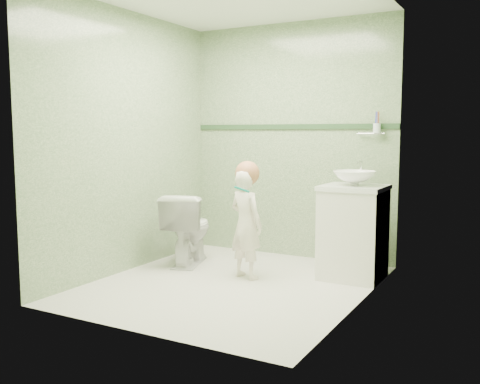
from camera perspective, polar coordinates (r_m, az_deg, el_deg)
The scene contains 12 objects.
ground at distance 4.62m, azimuth -0.91°, elevation -9.84°, with size 2.50×2.50×0.00m, color beige.
room_shell at distance 4.44m, azimuth -0.94°, elevation 5.21°, with size 2.50×2.54×2.40m.
trim_stripe at distance 5.55m, azimuth 5.46°, elevation 6.96°, with size 2.20×0.02×0.05m, color #2A4829.
vanity at distance 4.84m, azimuth 11.98°, elevation -4.38°, with size 0.52×0.50×0.80m, color white.
counter at distance 4.78m, azimuth 12.10°, elevation 0.46°, with size 0.54×0.52×0.04m, color white.
basin at distance 4.77m, azimuth 12.12°, elevation 1.46°, with size 0.37×0.37×0.13m, color white.
faucet at distance 4.94m, azimuth 12.76°, elevation 2.54°, with size 0.03×0.13×0.18m.
cup_holder at distance 5.20m, azimuth 14.33°, elevation 6.64°, with size 0.26×0.07×0.21m.
toilet at distance 5.29m, azimuth -5.56°, elevation -3.89°, with size 0.39×0.69×0.70m, color white.
toddler at distance 4.72m, azimuth 0.64°, elevation -3.44°, with size 0.35×0.23×0.97m, color white.
hair_cap at distance 4.69m, azimuth 0.79°, elevation 2.02°, with size 0.22×0.22×0.22m, color #B36E48.
teal_toothbrush at distance 4.54m, azimuth 0.19°, elevation 0.35°, with size 0.11×0.14×0.08m.
Camera 1 is at (2.20, -3.85, 1.29)m, focal length 39.97 mm.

